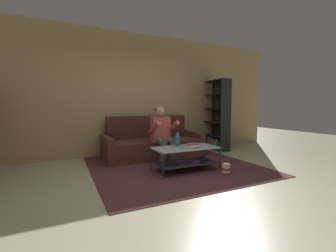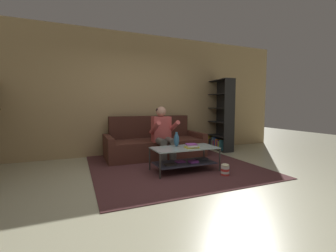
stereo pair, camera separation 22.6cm
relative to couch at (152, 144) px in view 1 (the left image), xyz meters
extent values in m
plane|color=#B9B795|center=(-0.32, -1.87, -0.29)|extent=(16.80, 16.80, 0.00)
cube|color=tan|center=(-0.32, 0.59, 1.16)|extent=(8.40, 0.12, 2.90)
cube|color=#502A20|center=(0.00, -0.06, -0.09)|extent=(1.95, 0.94, 0.41)
cube|color=#44231B|center=(0.00, 0.31, 0.38)|extent=(1.95, 0.18, 0.51)
cube|color=#502A20|center=(-1.04, -0.06, -0.03)|extent=(0.13, 0.94, 0.53)
cube|color=#502A20|center=(1.04, -0.06, -0.03)|extent=(0.13, 0.94, 0.53)
cylinder|color=#58554E|center=(-0.10, -0.84, -0.09)|extent=(0.14, 0.14, 0.41)
cylinder|color=#58554E|center=(0.10, -0.84, -0.09)|extent=(0.14, 0.14, 0.41)
cylinder|color=#58554E|center=(-0.10, -0.66, 0.16)|extent=(0.14, 0.42, 0.14)
cylinder|color=#58554E|center=(0.10, -0.66, 0.16)|extent=(0.14, 0.42, 0.14)
cube|color=#C14E4C|center=(0.00, -0.45, 0.39)|extent=(0.38, 0.22, 0.53)
cylinder|color=#C14E4C|center=(-0.20, -0.63, 0.44)|extent=(0.09, 0.49, 0.31)
cylinder|color=#C14E4C|center=(0.20, -0.63, 0.44)|extent=(0.09, 0.49, 0.31)
sphere|color=tan|center=(0.00, -0.45, 0.76)|extent=(0.21, 0.21, 0.21)
ellipsoid|color=black|center=(0.00, -0.43, 0.78)|extent=(0.21, 0.21, 0.13)
cube|color=#A9C4C6|center=(0.11, -1.32, 0.13)|extent=(1.16, 0.56, 0.02)
cube|color=#303143|center=(0.11, -1.32, -0.14)|extent=(1.07, 0.51, 0.02)
cylinder|color=#33302D|center=(-0.45, -1.59, -0.08)|extent=(0.03, 0.03, 0.43)
cylinder|color=#33302D|center=(0.68, -1.59, -0.08)|extent=(0.03, 0.03, 0.43)
cylinder|color=#33302D|center=(-0.45, -1.06, -0.08)|extent=(0.03, 0.03, 0.43)
cylinder|color=#33302D|center=(0.68, -1.06, -0.08)|extent=(0.03, 0.03, 0.43)
cube|color=#302926|center=(-0.20, -1.40, -0.12)|extent=(0.20, 0.14, 0.02)
cube|color=purple|center=(0.05, -1.29, -0.12)|extent=(0.16, 0.13, 0.02)
cube|color=purple|center=(0.25, -1.40, -0.12)|extent=(0.15, 0.13, 0.03)
cube|color=#2F3037|center=(0.49, -1.27, -0.12)|extent=(0.23, 0.16, 0.03)
cube|color=#502B2C|center=(0.06, -0.79, -0.29)|extent=(3.02, 3.26, 0.01)
cube|color=#645555|center=(0.06, -0.79, -0.28)|extent=(1.66, 1.79, 0.00)
ellipsoid|color=#306087|center=(0.01, -1.20, 0.26)|extent=(0.10, 0.10, 0.24)
cylinder|color=#306087|center=(0.01, -1.20, 0.38)|extent=(0.04, 0.04, 0.05)
cube|color=gold|center=(0.20, -1.42, 0.15)|extent=(0.25, 0.17, 0.02)
cube|color=silver|center=(0.20, -1.42, 0.18)|extent=(0.20, 0.20, 0.03)
cube|color=#8C3C96|center=(0.20, -1.42, 0.20)|extent=(0.21, 0.20, 0.02)
cube|color=black|center=(1.93, 0.66, 0.63)|extent=(0.30, 0.04, 1.85)
cube|color=black|center=(1.87, -0.30, 0.63)|extent=(0.30, 0.04, 1.85)
cube|color=black|center=(2.04, 0.17, 0.63)|extent=(0.09, 0.98, 1.85)
cube|color=black|center=(1.90, 0.18, -0.28)|extent=(0.36, 0.96, 0.02)
cube|color=black|center=(1.90, 0.18, 0.08)|extent=(0.36, 0.96, 0.02)
cube|color=black|center=(1.90, 0.18, 0.45)|extent=(0.36, 0.96, 0.02)
cube|color=black|center=(1.90, 0.18, 0.82)|extent=(0.36, 0.96, 0.02)
cube|color=black|center=(1.90, 0.18, 1.19)|extent=(0.36, 0.96, 0.02)
cube|color=black|center=(1.90, 0.18, 1.55)|extent=(0.36, 0.96, 0.02)
cube|color=#758EA9|center=(1.91, 0.62, -0.17)|extent=(0.22, 0.06, 0.20)
cube|color=#2C54AD|center=(1.92, 0.57, -0.12)|extent=(0.24, 0.04, 0.30)
cube|color=gold|center=(1.91, 0.54, -0.12)|extent=(0.22, 0.05, 0.31)
cube|color=#2E2026|center=(1.90, 0.48, -0.16)|extent=(0.22, 0.06, 0.23)
cube|color=#1C2334|center=(1.90, 0.43, -0.16)|extent=(0.22, 0.06, 0.22)
cube|color=#1E1F2E|center=(1.90, 0.39, -0.15)|extent=(0.23, 0.05, 0.25)
cube|color=#A17C48|center=(1.90, 0.35, -0.17)|extent=(0.23, 0.04, 0.21)
cube|color=#6C9AAE|center=(1.90, 0.30, -0.12)|extent=(0.25, 0.06, 0.31)
cube|color=red|center=(1.89, 0.24, -0.17)|extent=(0.22, 0.07, 0.21)
cube|color=#365AB9|center=(1.90, 0.18, -0.12)|extent=(0.26, 0.07, 0.30)
cube|color=orange|center=(1.90, 0.12, -0.14)|extent=(0.26, 0.07, 0.27)
cube|color=#8B2A90|center=(1.87, 0.06, -0.15)|extent=(0.21, 0.06, 0.24)
cube|color=#AAAD36|center=(1.89, 0.01, -0.16)|extent=(0.25, 0.04, 0.23)
cube|color=gold|center=(1.89, -0.03, -0.16)|extent=(0.26, 0.05, 0.23)
cube|color=teal|center=(1.89, -0.08, -0.14)|extent=(0.27, 0.07, 0.27)
cylinder|color=red|center=(0.62, -1.82, -0.27)|extent=(0.14, 0.14, 0.04)
cylinder|color=white|center=(0.62, -1.82, -0.23)|extent=(0.14, 0.14, 0.04)
cylinder|color=red|center=(0.62, -1.82, -0.19)|extent=(0.14, 0.14, 0.04)
cylinder|color=white|center=(0.62, -1.82, -0.15)|extent=(0.14, 0.14, 0.04)
ellipsoid|color=beige|center=(0.62, -1.82, -0.11)|extent=(0.13, 0.13, 0.05)
camera|label=1|loc=(-1.88, -4.75, 0.86)|focal=24.00mm
camera|label=2|loc=(-1.67, -4.84, 0.86)|focal=24.00mm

